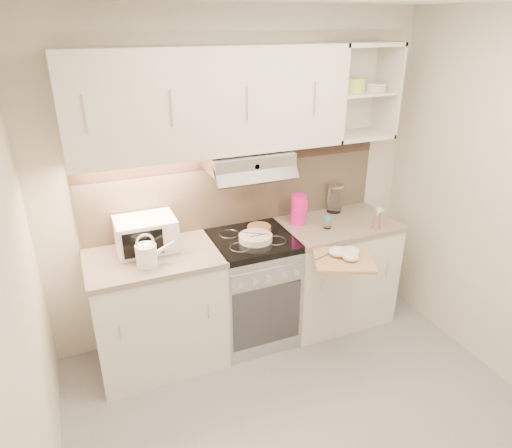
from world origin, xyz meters
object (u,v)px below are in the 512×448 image
(pink_pitcher, at_px, (299,209))
(plate_stack, at_px, (256,238))
(spray_bottle, at_px, (377,220))
(glass_jar, at_px, (335,198))
(cutting_board, at_px, (343,260))
(microwave, at_px, (146,234))
(electric_range, at_px, (252,288))
(watering_can, at_px, (148,254))

(pink_pitcher, bearing_deg, plate_stack, -144.76)
(spray_bottle, bearing_deg, plate_stack, 166.83)
(glass_jar, bearing_deg, cutting_board, -116.70)
(glass_jar, xyz_separation_m, cutting_board, (-0.36, -0.72, -0.15))
(microwave, relative_size, glass_jar, 1.69)
(plate_stack, xyz_separation_m, cutting_board, (0.47, -0.46, -0.05))
(microwave, xyz_separation_m, glass_jar, (1.60, 0.08, 0.01))
(pink_pitcher, relative_size, glass_jar, 0.99)
(plate_stack, bearing_deg, spray_bottle, -9.45)
(pink_pitcher, distance_m, cutting_board, 0.64)
(plate_stack, distance_m, glass_jar, 0.88)
(electric_range, distance_m, spray_bottle, 1.12)
(electric_range, relative_size, spray_bottle, 4.93)
(microwave, height_order, plate_stack, microwave)
(microwave, bearing_deg, glass_jar, 3.00)
(microwave, height_order, glass_jar, glass_jar)
(microwave, xyz_separation_m, watering_can, (-0.04, -0.24, -0.03))
(pink_pitcher, height_order, glass_jar, glass_jar)
(plate_stack, height_order, glass_jar, glass_jar)
(pink_pitcher, relative_size, cutting_board, 0.60)
(watering_can, bearing_deg, electric_range, 7.20)
(cutting_board, bearing_deg, spray_bottle, 55.45)
(microwave, relative_size, spray_bottle, 2.26)
(spray_bottle, xyz_separation_m, cutting_board, (-0.49, -0.30, -0.10))
(microwave, relative_size, pink_pitcher, 1.71)
(spray_bottle, bearing_deg, cutting_board, -152.25)
(plate_stack, bearing_deg, glass_jar, 17.33)
(watering_can, xyz_separation_m, glass_jar, (1.63, 0.33, 0.04))
(electric_range, height_order, cutting_board, electric_range)
(plate_stack, relative_size, glass_jar, 1.01)
(electric_range, xyz_separation_m, watering_can, (-0.80, -0.13, 0.53))
(electric_range, xyz_separation_m, spray_bottle, (0.96, -0.22, 0.52))
(electric_range, xyz_separation_m, microwave, (-0.76, 0.12, 0.57))
(pink_pitcher, bearing_deg, spray_bottle, -16.14)
(microwave, height_order, watering_can, microwave)
(microwave, distance_m, plate_stack, 0.79)
(electric_range, height_order, glass_jar, glass_jar)
(watering_can, height_order, plate_stack, watering_can)
(microwave, relative_size, cutting_board, 1.03)
(glass_jar, distance_m, spray_bottle, 0.44)
(watering_can, bearing_deg, cutting_board, -19.01)
(electric_range, relative_size, microwave, 2.18)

